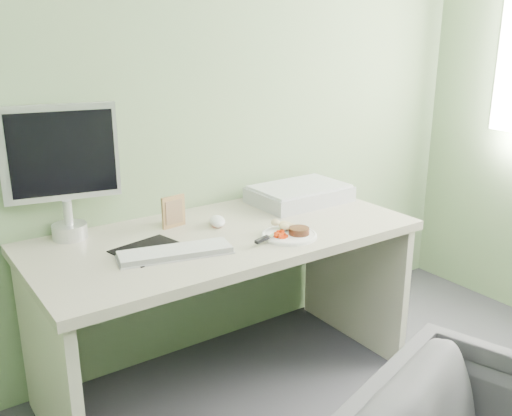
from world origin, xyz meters
TOP-DOWN VIEW (x-y plane):
  - wall_back at (0.00, 2.00)m, footprint 3.50×0.00m
  - desk at (0.00, 1.62)m, footprint 1.60×0.75m
  - plate at (0.19, 1.43)m, footprint 0.23×0.23m
  - steak at (0.22, 1.41)m, footprint 0.11×0.11m
  - potato_pile at (0.21, 1.49)m, footprint 0.11×0.09m
  - carrot_heap at (0.14, 1.42)m, footprint 0.06×0.06m
  - steak_knife at (0.07, 1.42)m, footprint 0.20×0.08m
  - mousepad at (-0.34, 1.61)m, footprint 0.30×0.27m
  - keyboard at (-0.28, 1.51)m, footprint 0.43×0.22m
  - computer_mouse at (0.02, 1.71)m, footprint 0.11×0.13m
  - photo_frame at (-0.14, 1.80)m, footprint 0.11×0.03m
  - eyedrop_bottle at (-0.14, 1.86)m, footprint 0.02×0.02m
  - scanner at (0.53, 1.79)m, footprint 0.46×0.31m
  - monitor at (-0.55, 1.94)m, footprint 0.45×0.16m

SIDE VIEW (x-z plane):
  - desk at x=0.00m, z-range 0.18..0.91m
  - mousepad at x=-0.34m, z-range 0.73..0.73m
  - plate at x=0.19m, z-range 0.73..0.74m
  - keyboard at x=-0.28m, z-range 0.74..0.75m
  - computer_mouse at x=0.02m, z-range 0.73..0.77m
  - steak_knife at x=0.07m, z-range 0.75..0.76m
  - steak at x=0.22m, z-range 0.74..0.77m
  - carrot_heap at x=0.14m, z-range 0.74..0.77m
  - eyedrop_bottle at x=-0.14m, z-range 0.73..0.80m
  - scanner at x=0.53m, z-range 0.73..0.80m
  - potato_pile at x=0.21m, z-range 0.74..0.79m
  - photo_frame at x=-0.14m, z-range 0.73..0.87m
  - monitor at x=-0.55m, z-range 0.76..1.30m
  - wall_back at x=0.00m, z-range -0.40..3.10m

